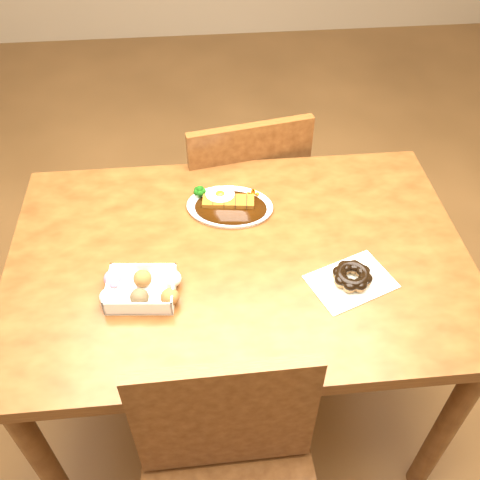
{
  "coord_description": "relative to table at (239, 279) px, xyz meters",
  "views": [
    {
      "loc": [
        -0.09,
        -0.95,
        1.76
      ],
      "look_at": [
        0.0,
        -0.01,
        0.81
      ],
      "focal_mm": 40.0,
      "sensor_mm": 36.0,
      "label": 1
    }
  ],
  "objects": [
    {
      "name": "table",
      "position": [
        0.0,
        0.0,
        0.0
      ],
      "size": [
        1.2,
        0.8,
        0.75
      ],
      "color": "#48240E",
      "rests_on": "ground"
    },
    {
      "name": "chair_far",
      "position": [
        0.05,
        0.54,
        -0.17
      ],
      "size": [
        0.49,
        0.49,
        0.87
      ],
      "rotation": [
        0.0,
        0.0,
        3.32
      ],
      "color": "#48240E",
      "rests_on": "ground"
    },
    {
      "name": "katsu_curry_plate",
      "position": [
        -0.01,
        0.18,
        0.11
      ],
      "size": [
        0.27,
        0.21,
        0.05
      ],
      "rotation": [
        0.0,
        0.0,
        -0.19
      ],
      "color": "white",
      "rests_on": "table"
    },
    {
      "name": "donut_box",
      "position": [
        -0.25,
        -0.11,
        0.12
      ],
      "size": [
        0.19,
        0.14,
        0.05
      ],
      "rotation": [
        0.0,
        0.0,
        -0.09
      ],
      "color": "white",
      "rests_on": "table"
    },
    {
      "name": "ground",
      "position": [
        0.0,
        0.0,
        -0.65
      ],
      "size": [
        6.0,
        6.0,
        0.0
      ],
      "primitive_type": "plane",
      "color": "brown",
      "rests_on": "ground"
    },
    {
      "name": "pon_de_ring",
      "position": [
        0.27,
        -0.12,
        0.12
      ],
      "size": [
        0.24,
        0.2,
        0.04
      ],
      "rotation": [
        0.0,
        0.0,
        0.37
      ],
      "color": "silver",
      "rests_on": "table"
    }
  ]
}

